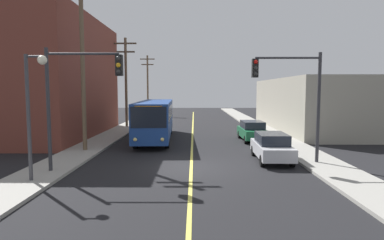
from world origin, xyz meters
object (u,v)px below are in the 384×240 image
at_px(parked_car_green, 252,131).
at_px(utility_pole_mid, 126,78).
at_px(utility_pole_far, 148,82).
at_px(traffic_signal_right_corner, 291,87).
at_px(city_bus, 155,118).
at_px(utility_pole_near, 82,55).
at_px(street_lamp_left, 33,99).
at_px(parked_car_silver, 272,147).
at_px(traffic_signal_left_corner, 79,86).

distance_m(parked_car_green, utility_pole_mid, 16.09).
bearing_deg(utility_pole_far, traffic_signal_right_corner, -70.64).
bearing_deg(city_bus, utility_pole_far, 99.28).
height_order(utility_pole_near, street_lamp_left, utility_pole_near).
height_order(parked_car_green, utility_pole_far, utility_pole_far).
distance_m(parked_car_green, utility_pole_near, 14.12).
height_order(parked_car_green, utility_pole_mid, utility_pole_mid).
bearing_deg(utility_pole_near, parked_car_silver, -12.83).
bearing_deg(parked_car_green, traffic_signal_right_corner, -86.47).
relative_size(city_bus, utility_pole_near, 1.07).
xyz_separation_m(utility_pole_mid, traffic_signal_left_corner, (1.88, -20.10, -1.14)).
bearing_deg(utility_pole_far, parked_car_silver, -71.21).
distance_m(city_bus, utility_pole_far, 28.37).
xyz_separation_m(city_bus, traffic_signal_right_corner, (8.49, -9.30, 2.49)).
bearing_deg(traffic_signal_right_corner, utility_pole_mid, 125.13).
bearing_deg(parked_car_green, utility_pole_near, -157.74).
distance_m(utility_pole_near, utility_pole_far, 33.42).
bearing_deg(city_bus, traffic_signal_left_corner, -101.62).
bearing_deg(parked_car_silver, city_bus, 132.91).
distance_m(utility_pole_near, street_lamp_left, 7.92).
height_order(parked_car_green, utility_pole_near, utility_pole_near).
bearing_deg(traffic_signal_left_corner, utility_pole_far, 93.22).
relative_size(city_bus, parked_car_green, 2.75).
distance_m(utility_pole_mid, utility_pole_far, 19.02).
height_order(utility_pole_near, utility_pole_mid, utility_pole_near).
xyz_separation_m(parked_car_green, traffic_signal_left_corner, (-10.29, -10.63, 3.46)).
distance_m(utility_pole_far, traffic_signal_left_corner, 39.19).
relative_size(utility_pole_mid, traffic_signal_right_corner, 1.60).
height_order(parked_car_green, traffic_signal_left_corner, traffic_signal_left_corner).
bearing_deg(street_lamp_left, traffic_signal_right_corner, 17.19).
relative_size(utility_pole_near, traffic_signal_right_corner, 1.91).
height_order(utility_pole_far, traffic_signal_right_corner, utility_pole_far).
height_order(parked_car_silver, utility_pole_far, utility_pole_far).
bearing_deg(utility_pole_near, utility_pole_mid, 90.63).
bearing_deg(utility_pole_far, street_lamp_left, -88.90).
distance_m(city_bus, street_lamp_left, 13.75).
bearing_deg(parked_car_silver, traffic_signal_left_corner, -163.29).
relative_size(parked_car_silver, parked_car_green, 1.00).
height_order(utility_pole_far, traffic_signal_left_corner, utility_pole_far).
bearing_deg(traffic_signal_right_corner, traffic_signal_left_corner, -169.28).
distance_m(utility_pole_far, traffic_signal_right_corner, 39.30).
relative_size(traffic_signal_left_corner, traffic_signal_right_corner, 1.00).
xyz_separation_m(city_bus, utility_pole_mid, (-4.21, 8.74, 3.63)).
xyz_separation_m(utility_pole_near, traffic_signal_right_corner, (12.54, -3.66, -2.10)).
distance_m(parked_car_silver, street_lamp_left, 12.77).
bearing_deg(city_bus, parked_car_green, -5.21).
bearing_deg(parked_car_silver, street_lamp_left, -157.49).
distance_m(utility_pole_mid, traffic_signal_right_corner, 22.10).
bearing_deg(city_bus, street_lamp_left, -105.99).
distance_m(utility_pole_far, street_lamp_left, 40.90).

